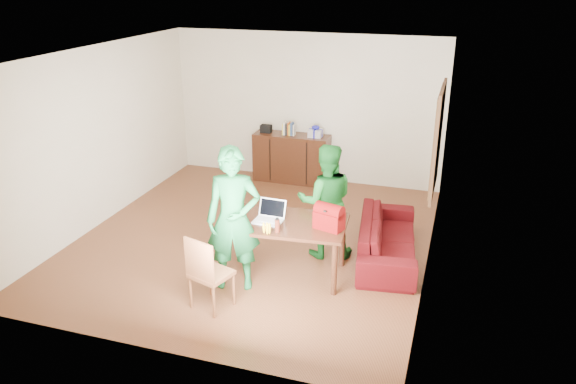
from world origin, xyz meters
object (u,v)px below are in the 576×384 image
(chair, at_px, (211,286))
(sofa, at_px, (388,238))
(person_near, at_px, (234,219))
(table, at_px, (283,228))
(red_bag, at_px, (329,219))
(person_far, at_px, (326,201))
(bottle, at_px, (277,225))
(laptop, at_px, (268,219))

(chair, height_order, sofa, chair)
(chair, height_order, person_near, person_near)
(table, relative_size, chair, 1.79)
(red_bag, bearing_deg, chair, -123.74)
(table, height_order, red_bag, red_bag)
(chair, xyz_separation_m, person_near, (0.08, 0.54, 0.64))
(person_near, xyz_separation_m, red_bag, (1.08, 0.43, -0.03))
(person_far, height_order, bottle, person_far)
(table, xyz_separation_m, person_near, (-0.48, -0.46, 0.25))
(laptop, xyz_separation_m, bottle, (0.20, -0.23, 0.05))
(chair, height_order, red_bag, red_bag)
(person_far, height_order, red_bag, person_far)
(red_bag, xyz_separation_m, sofa, (0.63, 0.90, -0.60))
(person_far, distance_m, sofa, 1.01)
(person_far, distance_m, red_bag, 0.75)
(table, xyz_separation_m, bottle, (0.03, -0.31, 0.19))
(person_near, height_order, red_bag, person_near)
(person_far, distance_m, bottle, 1.06)
(person_near, bearing_deg, red_bag, 5.58)
(red_bag, bearing_deg, bottle, -137.60)
(person_far, relative_size, laptop, 4.38)
(person_near, relative_size, laptop, 4.97)
(laptop, bearing_deg, red_bag, 5.86)
(sofa, bearing_deg, bottle, 127.15)
(person_far, bearing_deg, table, 42.69)
(table, distance_m, laptop, 0.24)
(laptop, distance_m, sofa, 1.77)
(chair, xyz_separation_m, red_bag, (1.17, 0.97, 0.61))
(person_near, bearing_deg, chair, -114.93)
(red_bag, bearing_deg, laptop, -160.05)
(person_far, xyz_separation_m, sofa, (0.84, 0.19, -0.52))
(laptop, xyz_separation_m, sofa, (1.41, 0.95, -0.51))
(table, distance_m, chair, 1.21)
(person_far, xyz_separation_m, bottle, (-0.36, -1.00, 0.04))
(chair, relative_size, person_near, 0.51)
(laptop, bearing_deg, table, 26.66)
(bottle, bearing_deg, table, 94.85)
(laptop, relative_size, sofa, 0.19)
(chair, distance_m, sofa, 2.59)
(table, bearing_deg, red_bag, -8.09)
(chair, relative_size, person_far, 0.58)
(table, bearing_deg, laptop, -160.70)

